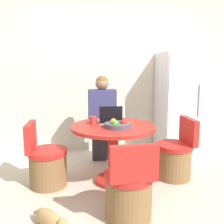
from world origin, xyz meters
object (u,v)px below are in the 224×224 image
at_px(fruit_bowl, 118,125).
at_px(laptop, 110,119).
at_px(chair_left_side, 46,164).
at_px(chair_right_side, 175,158).
at_px(person_seated, 102,116).
at_px(refrigerator, 178,103).
at_px(chair_near_camera, 129,193).
at_px(dining_table, 113,140).
at_px(cat, 50,219).

bearing_deg(fruit_bowl, laptop, 100.90).
relative_size(chair_left_side, chair_right_side, 1.00).
xyz_separation_m(person_seated, laptop, (0.03, -0.59, 0.07)).
bearing_deg(laptop, chair_left_side, 8.02).
distance_m(chair_left_side, fruit_bowl, 1.01).
distance_m(person_seated, laptop, 0.60).
xyz_separation_m(refrigerator, chair_right_side, (-0.45, -1.00, -0.57)).
distance_m(chair_near_camera, chair_right_side, 1.16).
height_order(person_seated, fruit_bowl, person_seated).
bearing_deg(dining_table, chair_left_side, 177.48).
relative_size(chair_left_side, cat, 2.18).
distance_m(refrigerator, chair_left_side, 2.38).
height_order(refrigerator, chair_left_side, refrigerator).
distance_m(person_seated, fruit_bowl, 0.87).
xyz_separation_m(chair_left_side, cat, (0.09, -0.89, -0.18)).
relative_size(refrigerator, dining_table, 1.61).
bearing_deg(laptop, chair_right_side, 170.74).
bearing_deg(person_seated, chair_right_side, 140.12).
distance_m(chair_left_side, laptop, 0.96).
height_order(laptop, cat, laptop).
xyz_separation_m(refrigerator, laptop, (-1.29, -0.87, -0.05)).
relative_size(dining_table, person_seated, 0.79).
bearing_deg(chair_near_camera, dining_table, -90.00).
xyz_separation_m(chair_near_camera, cat, (-0.75, -0.03, -0.18)).
height_order(chair_right_side, laptop, laptop).
relative_size(chair_near_camera, chair_left_side, 1.00).
relative_size(person_seated, laptop, 4.55).
xyz_separation_m(refrigerator, cat, (-2.00, -1.87, -0.75)).
distance_m(fruit_bowl, cat, 1.26).
bearing_deg(dining_table, person_seated, 94.03).
bearing_deg(refrigerator, chair_right_side, -114.05).
bearing_deg(chair_right_side, refrigerator, 155.09).
bearing_deg(cat, dining_table, 97.24).
bearing_deg(refrigerator, person_seated, -168.37).
bearing_deg(cat, chair_left_side, 143.92).
xyz_separation_m(chair_right_side, person_seated, (-0.88, 0.73, 0.45)).
relative_size(dining_table, fruit_bowl, 3.29).
distance_m(laptop, fruit_bowl, 0.27).
distance_m(refrigerator, laptop, 1.56).
relative_size(refrigerator, chair_left_side, 2.11).
relative_size(chair_right_side, laptop, 2.74).
distance_m(refrigerator, cat, 2.84).
distance_m(person_seated, cat, 1.84).
height_order(chair_near_camera, chair_left_side, same).
relative_size(person_seated, fruit_bowl, 4.17).
relative_size(fruit_bowl, cat, 0.87).
distance_m(dining_table, chair_right_side, 0.87).
height_order(refrigerator, chair_near_camera, refrigerator).
height_order(dining_table, chair_left_side, chair_left_side).
xyz_separation_m(person_seated, fruit_bowl, (0.09, -0.86, 0.06)).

